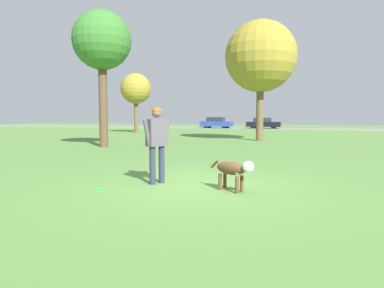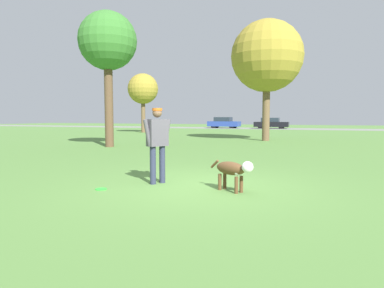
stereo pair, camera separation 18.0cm
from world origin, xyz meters
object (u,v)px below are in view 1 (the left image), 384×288
(tree_near_left, at_px, (102,42))
(frisbee, at_px, (101,190))
(dog, at_px, (234,169))
(tree_mid_center, at_px, (261,57))
(person, at_px, (157,139))
(tree_far_left, at_px, (136,89))
(parked_car_black, at_px, (263,123))
(parked_car_blue, at_px, (216,123))

(tree_near_left, bearing_deg, frisbee, -56.54)
(dog, bearing_deg, tree_mid_center, 124.46)
(person, bearing_deg, dog, -69.37)
(person, height_order, tree_far_left, tree_far_left)
(person, relative_size, parked_car_black, 0.39)
(tree_mid_center, distance_m, parked_car_blue, 24.51)
(parked_car_blue, bearing_deg, tree_near_left, -83.46)
(dog, bearing_deg, person, -159.52)
(person, xyz_separation_m, tree_mid_center, (0.10, 14.61, 4.13))
(person, xyz_separation_m, parked_car_blue, (-8.82, 37.01, -0.27))
(parked_car_blue, bearing_deg, tree_far_left, -102.02)
(frisbee, bearing_deg, person, 51.50)
(person, height_order, frisbee, person)
(tree_far_left, bearing_deg, parked_car_black, 57.50)
(tree_near_left, height_order, tree_far_left, tree_near_left)
(dog, height_order, frisbee, dog)
(tree_near_left, bearing_deg, parked_car_blue, 94.73)
(tree_far_left, distance_m, parked_car_black, 18.54)
(person, bearing_deg, tree_far_left, 57.90)
(parked_car_blue, bearing_deg, tree_mid_center, -66.49)
(person, bearing_deg, tree_near_left, 68.65)
(person, height_order, parked_car_blue, person)
(dog, relative_size, frisbee, 4.41)
(tree_mid_center, bearing_deg, frisbee, -93.22)
(tree_far_left, bearing_deg, frisbee, -62.92)
(tree_near_left, distance_m, parked_car_blue, 29.94)
(dog, bearing_deg, tree_far_left, 150.81)
(frisbee, height_order, tree_mid_center, tree_mid_center)
(tree_far_left, height_order, parked_car_black, tree_far_left)
(tree_near_left, xyz_separation_m, parked_car_blue, (-2.44, 29.52, -4.30))
(frisbee, xyz_separation_m, tree_near_left, (-5.60, 8.47, 5.00))
(person, distance_m, frisbee, 1.58)
(frisbee, relative_size, tree_near_left, 0.04)
(frisbee, distance_m, parked_car_black, 38.39)
(person, relative_size, tree_mid_center, 0.23)
(tree_mid_center, bearing_deg, dog, -83.64)
(frisbee, xyz_separation_m, tree_far_left, (-11.74, 22.96, 4.05))
(frisbee, relative_size, parked_car_black, 0.05)
(dog, xyz_separation_m, tree_far_left, (-14.27, 22.22, 3.63))
(parked_car_blue, bearing_deg, frisbee, -76.25)
(person, xyz_separation_m, parked_car_black, (-2.72, 37.36, -0.31))
(frisbee, xyz_separation_m, parked_car_black, (-1.94, 38.34, 0.67))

